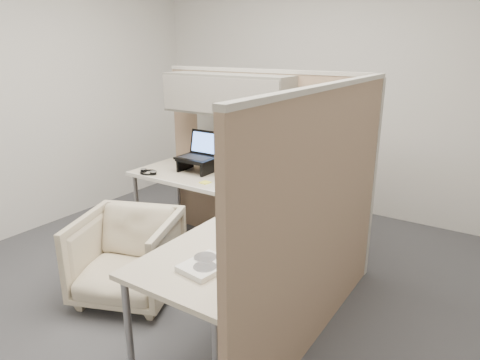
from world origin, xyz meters
The scene contains 19 objects.
ground centered at (0.00, 0.00, 0.00)m, with size 4.50×4.50×0.00m, color #39393E.
partition_back centered at (-0.22, 0.83, 1.10)m, with size 2.00×0.36×1.63m.
partition_right centered at (0.90, -0.07, 0.82)m, with size 0.07×2.03×1.63m.
desk centered at (0.12, 0.13, 0.69)m, with size 2.00×1.98×0.73m.
office_chair centered at (-0.47, -0.40, 0.36)m, with size 0.69×0.65×0.71m, color beige.
monitor_left centered at (0.11, 0.69, 1.00)m, with size 0.43×0.20×0.47m.
monitor_right centered at (0.59, 0.57, 1.00)m, with size 0.33×0.34×0.47m.
laptop_station centered at (-0.57, 0.58, 0.87)m, with size 0.34×0.29×0.35m.
keyboard centered at (0.28, 0.35, 0.74)m, with size 0.48×0.16×0.02m, color black.
mouse centered at (0.59, 0.34, 0.75)m, with size 0.11×0.07×0.04m, color black.
travel_mug centered at (0.31, 0.57, 0.81)m, with size 0.07×0.07×0.15m.
soda_can_green centered at (0.73, 0.25, 0.79)m, with size 0.07×0.07×0.12m, color #268C1E.
soda_can_silver centered at (0.60, 0.52, 0.79)m, with size 0.07×0.07×0.12m, color black.
sticky_note_d centered at (-0.06, 0.51, 0.73)m, with size 0.08×0.08×0.01m, color #F2EE3F.
sticky_note_a centered at (-0.31, 0.34, 0.73)m, with size 0.08×0.08×0.01m, color #F2EE3F.
sticky_note_b centered at (-0.01, 0.32, 0.73)m, with size 0.08×0.08×0.01m, color #F2EE3F.
headphones centered at (-0.90, 0.28, 0.74)m, with size 0.19×0.16×0.03m.
paper_stack centered at (0.57, -0.79, 0.75)m, with size 0.23×0.27×0.03m.
desk_clock centered at (0.57, -0.27, 0.77)m, with size 0.06×0.09×0.08m.
Camera 1 is at (1.79, -2.32, 1.83)m, focal length 32.00 mm.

